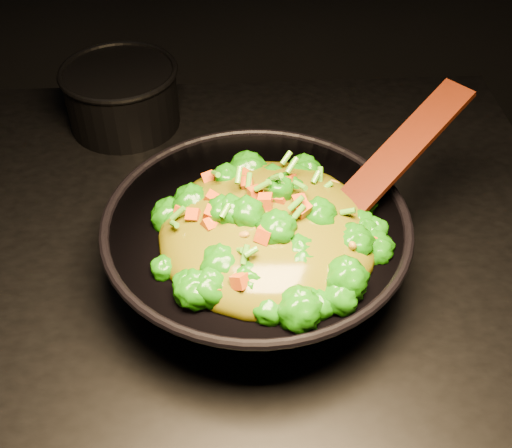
{
  "coord_description": "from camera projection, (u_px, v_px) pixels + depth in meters",
  "views": [
    {
      "loc": [
        0.08,
        -0.67,
        1.57
      ],
      "look_at": [
        0.11,
        -0.06,
        0.99
      ],
      "focal_mm": 45.0,
      "sensor_mm": 36.0,
      "label": 1
    }
  ],
  "objects": [
    {
      "name": "spatula",
      "position": [
        386.0,
        166.0,
        0.82
      ],
      "size": [
        0.25,
        0.22,
        0.12
      ],
      "primitive_type": "cube",
      "rotation": [
        0.0,
        -0.38,
        0.68
      ],
      "color": "#351704",
      "rests_on": "wok"
    },
    {
      "name": "wok",
      "position": [
        256.0,
        250.0,
        0.86
      ],
      "size": [
        0.4,
        0.4,
        0.11
      ],
      "primitive_type": null,
      "rotation": [
        0.0,
        0.0,
        0.02
      ],
      "color": "black",
      "rests_on": "stovetop"
    },
    {
      "name": "stovetop",
      "position": [
        196.0,
        407.0,
        1.25
      ],
      "size": [
        1.2,
        0.9,
        0.9
      ],
      "primitive_type": "cube",
      "color": "black",
      "rests_on": "ground"
    },
    {
      "name": "stir_fry",
      "position": [
        269.0,
        209.0,
        0.77
      ],
      "size": [
        0.31,
        0.31,
        0.09
      ],
      "primitive_type": null,
      "rotation": [
        0.0,
        0.0,
        -0.13
      ],
      "color": "#186A07",
      "rests_on": "wok"
    },
    {
      "name": "back_pot",
      "position": [
        122.0,
        97.0,
        1.13
      ],
      "size": [
        0.23,
        0.23,
        0.11
      ],
      "primitive_type": "cylinder",
      "rotation": [
        0.0,
        0.0,
        0.2
      ],
      "color": "black",
      "rests_on": "stovetop"
    }
  ]
}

